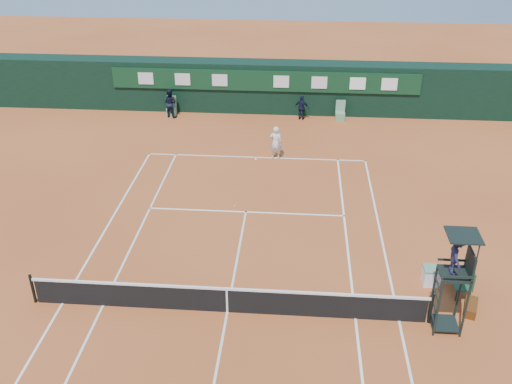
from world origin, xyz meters
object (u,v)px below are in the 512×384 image
Objects in this scene: cooler at (431,276)px; player at (276,143)px; umpire_chair at (456,262)px; player_bench at (464,277)px; tennis_net at (227,299)px.

player is (-5.84, 9.82, 0.53)m from cooler.
cooler is at bearing 125.43° from player.
umpire_chair is 2.00× the size of player.
player_bench is at bearing 62.07° from umpire_chair.
player is at bearing 123.86° from player_bench.
umpire_chair is at bearing 120.55° from player.
player_bench is (0.99, 1.87, -1.86)m from umpire_chair.
tennis_net is at bearing -163.27° from cooler.
tennis_net and player_bench have the same top height.
umpire_chair reaches higher than player_bench.
tennis_net is 7.13m from cooler.
umpire_chair is at bearing -117.93° from player_bench.
umpire_chair is at bearing -1.48° from tennis_net.
player_bench is 12.26m from player.
cooler is at bearing 89.94° from umpire_chair.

